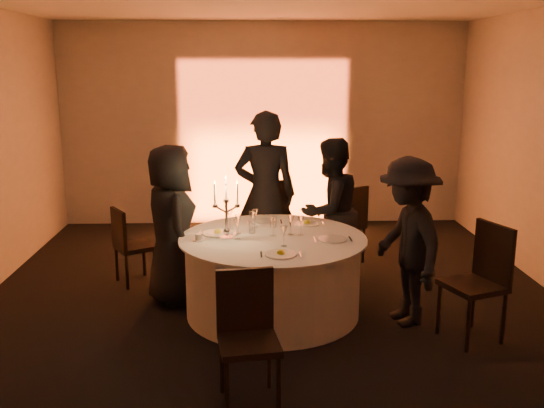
{
  "coord_description": "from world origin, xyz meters",
  "views": [
    {
      "loc": [
        -0.23,
        -5.57,
        2.39
      ],
      "look_at": [
        0.0,
        0.2,
        1.05
      ],
      "focal_mm": 40.0,
      "sensor_mm": 36.0,
      "label": 1
    }
  ],
  "objects_px": {
    "guest_back_left": "(265,195)",
    "guest_back_right": "(330,211)",
    "chair_back_left": "(271,213)",
    "guest_left": "(171,225)",
    "banquet_table": "(273,275)",
    "coffee_cup": "(199,237)",
    "chair_back_right": "(347,220)",
    "guest_right": "(407,242)",
    "chair_left": "(128,242)",
    "chair_front": "(247,329)",
    "candelabra": "(226,217)",
    "chair_right": "(481,275)"
  },
  "relations": [
    {
      "from": "guest_back_left",
      "to": "guest_back_right",
      "type": "relative_size",
      "value": 1.17
    },
    {
      "from": "chair_back_left",
      "to": "guest_left",
      "type": "height_order",
      "value": "guest_left"
    },
    {
      "from": "banquet_table",
      "to": "coffee_cup",
      "type": "bearing_deg",
      "value": -173.09
    },
    {
      "from": "chair_back_right",
      "to": "guest_right",
      "type": "xyz_separation_m",
      "value": [
        0.27,
        -1.75,
        0.25
      ]
    },
    {
      "from": "chair_left",
      "to": "coffee_cup",
      "type": "xyz_separation_m",
      "value": [
        0.86,
        -0.96,
        0.32
      ]
    },
    {
      "from": "chair_back_left",
      "to": "chair_back_right",
      "type": "distance_m",
      "value": 0.96
    },
    {
      "from": "banquet_table",
      "to": "chair_front",
      "type": "bearing_deg",
      "value": -99.03
    },
    {
      "from": "guest_right",
      "to": "candelabra",
      "type": "relative_size",
      "value": 2.56
    },
    {
      "from": "chair_right",
      "to": "banquet_table",
      "type": "bearing_deg",
      "value": -129.81
    },
    {
      "from": "chair_left",
      "to": "chair_front",
      "type": "relative_size",
      "value": 0.9
    },
    {
      "from": "guest_right",
      "to": "guest_back_left",
      "type": "bearing_deg",
      "value": -148.48
    },
    {
      "from": "guest_back_right",
      "to": "coffee_cup",
      "type": "relative_size",
      "value": 14.69
    },
    {
      "from": "chair_back_left",
      "to": "candelabra",
      "type": "bearing_deg",
      "value": 73.47
    },
    {
      "from": "guest_left",
      "to": "guest_right",
      "type": "relative_size",
      "value": 1.03
    },
    {
      "from": "chair_front",
      "to": "guest_left",
      "type": "distance_m",
      "value": 2.07
    },
    {
      "from": "guest_back_left",
      "to": "candelabra",
      "type": "xyz_separation_m",
      "value": [
        -0.4,
        -1.11,
        0.04
      ]
    },
    {
      "from": "banquet_table",
      "to": "chair_back_right",
      "type": "relative_size",
      "value": 1.87
    },
    {
      "from": "chair_back_left",
      "to": "candelabra",
      "type": "xyz_separation_m",
      "value": [
        -0.48,
        -1.77,
        0.41
      ]
    },
    {
      "from": "chair_back_left",
      "to": "guest_back_left",
      "type": "distance_m",
      "value": 0.77
    },
    {
      "from": "guest_left",
      "to": "chair_back_right",
      "type": "bearing_deg",
      "value": -79.53
    },
    {
      "from": "coffee_cup",
      "to": "guest_right",
      "type": "bearing_deg",
      "value": -5.2
    },
    {
      "from": "chair_right",
      "to": "chair_front",
      "type": "distance_m",
      "value": 2.25
    },
    {
      "from": "chair_left",
      "to": "candelabra",
      "type": "relative_size",
      "value": 1.4
    },
    {
      "from": "coffee_cup",
      "to": "chair_front",
      "type": "bearing_deg",
      "value": -72.73
    },
    {
      "from": "chair_back_left",
      "to": "candelabra",
      "type": "height_order",
      "value": "candelabra"
    },
    {
      "from": "chair_left",
      "to": "chair_back_left",
      "type": "height_order",
      "value": "chair_back_left"
    },
    {
      "from": "banquet_table",
      "to": "candelabra",
      "type": "xyz_separation_m",
      "value": [
        -0.44,
        -0.02,
        0.6
      ]
    },
    {
      "from": "chair_back_left",
      "to": "guest_right",
      "type": "bearing_deg",
      "value": 119.33
    },
    {
      "from": "chair_left",
      "to": "guest_back_right",
      "type": "relative_size",
      "value": 0.53
    },
    {
      "from": "guest_back_right",
      "to": "coffee_cup",
      "type": "xyz_separation_m",
      "value": [
        -1.36,
        -0.95,
        -0.01
      ]
    },
    {
      "from": "guest_back_left",
      "to": "coffee_cup",
      "type": "relative_size",
      "value": 17.25
    },
    {
      "from": "chair_front",
      "to": "chair_left",
      "type": "bearing_deg",
      "value": 110.24
    },
    {
      "from": "chair_front",
      "to": "guest_right",
      "type": "relative_size",
      "value": 0.61
    },
    {
      "from": "guest_back_right",
      "to": "candelabra",
      "type": "distance_m",
      "value": 1.43
    },
    {
      "from": "chair_left",
      "to": "guest_back_left",
      "type": "bearing_deg",
      "value": -113.25
    },
    {
      "from": "guest_left",
      "to": "chair_left",
      "type": "bearing_deg",
      "value": 27.15
    },
    {
      "from": "chair_back_right",
      "to": "guest_back_left",
      "type": "relative_size",
      "value": 0.51
    },
    {
      "from": "banquet_table",
      "to": "guest_back_right",
      "type": "relative_size",
      "value": 1.11
    },
    {
      "from": "chair_left",
      "to": "guest_back_right",
      "type": "distance_m",
      "value": 2.24
    },
    {
      "from": "candelabra",
      "to": "guest_back_left",
      "type": "bearing_deg",
      "value": 70.27
    },
    {
      "from": "guest_back_left",
      "to": "candelabra",
      "type": "relative_size",
      "value": 3.09
    },
    {
      "from": "chair_left",
      "to": "chair_back_left",
      "type": "relative_size",
      "value": 0.85
    },
    {
      "from": "chair_back_left",
      "to": "coffee_cup",
      "type": "xyz_separation_m",
      "value": [
        -0.74,
        -1.83,
        0.23
      ]
    },
    {
      "from": "chair_back_right",
      "to": "chair_back_left",
      "type": "bearing_deg",
      "value": -46.49
    },
    {
      "from": "guest_left",
      "to": "guest_back_right",
      "type": "bearing_deg",
      "value": -92.28
    },
    {
      "from": "chair_back_right",
      "to": "guest_right",
      "type": "distance_m",
      "value": 1.79
    },
    {
      "from": "guest_back_right",
      "to": "coffee_cup",
      "type": "height_order",
      "value": "guest_back_right"
    },
    {
      "from": "guest_left",
      "to": "coffee_cup",
      "type": "bearing_deg",
      "value": -164.07
    },
    {
      "from": "chair_back_left",
      "to": "chair_right",
      "type": "xyz_separation_m",
      "value": [
        1.76,
        -2.37,
        0.01
      ]
    },
    {
      "from": "guest_left",
      "to": "coffee_cup",
      "type": "distance_m",
      "value": 0.54
    }
  ]
}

